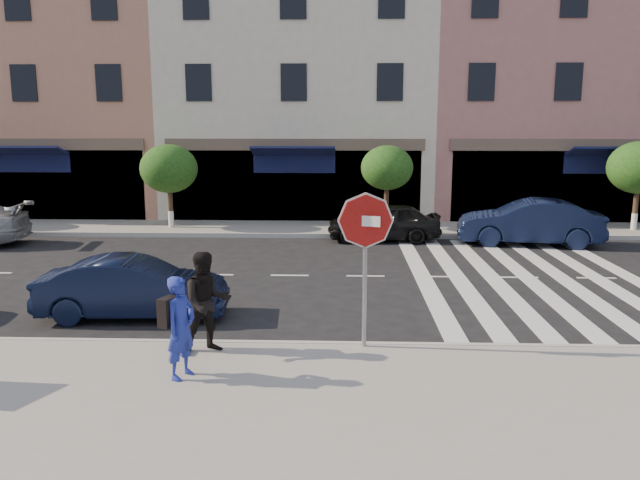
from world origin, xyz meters
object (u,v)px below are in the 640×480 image
Objects in this scene: walker at (207,302)px; car_far_right at (529,222)px; car_near_mid at (133,288)px; photographer at (181,327)px; stop_sign at (365,237)px; car_far_mid at (384,222)px.

walker is 13.50m from car_far_right.
walker reaches higher than car_near_mid.
photographer is at bearing -154.74° from car_near_mid.
car_far_mid is (1.04, 10.77, -1.44)m from stop_sign.
car_far_mid is at bearing 5.64° from photographer.
car_far_right is at bearing 77.95° from stop_sign.
photographer is at bearing -28.95° from car_far_right.
car_near_mid is at bearing 174.67° from stop_sign.
car_far_mid is at bearing -36.63° from car_near_mid.
stop_sign is 11.80m from car_far_right.
car_far_mid is at bearing 101.98° from stop_sign.
stop_sign reaches higher than car_near_mid.
walker is 0.45× the size of car_near_mid.
photographer is (-2.81, -1.42, -1.15)m from stop_sign.
stop_sign reaches higher than photographer.
car_far_mid is 0.83× the size of car_far_right.
car_far_right is (8.59, 11.62, -0.18)m from photographer.
car_far_right is at bearing 81.86° from car_far_mid.
stop_sign is 3.35m from photographer.
photographer is at bearing -18.89° from car_far_mid.
stop_sign is 0.59× the size of car_far_right.
car_far_mid is at bearing -89.25° from car_far_right.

